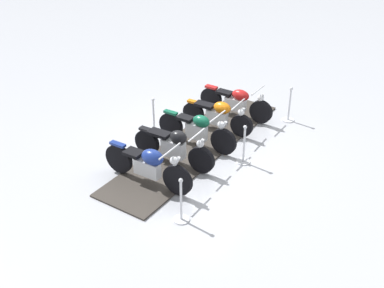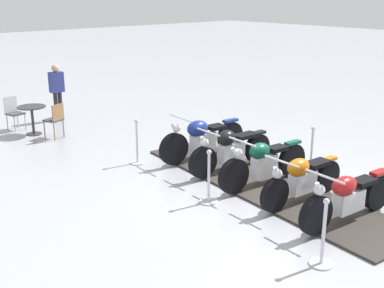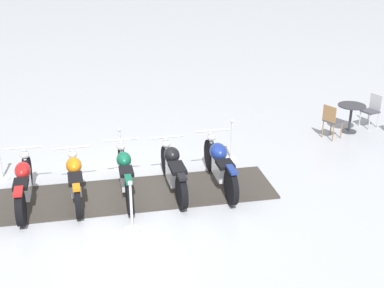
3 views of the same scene
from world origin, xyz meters
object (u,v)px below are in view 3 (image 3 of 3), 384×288
motorcycle_black (173,169)px  cafe_table (351,112)px  cafe_chair_near_table (332,119)px  motorcycle_copper (75,178)px  stanchion_left_mid (132,215)px  motorcycle_forest (125,173)px  motorcycle_navy (219,163)px  cafe_chair_across_table (372,109)px  stanchion_right_front (231,147)px  motorcycle_maroon (24,183)px  stanchion_right_mid (121,156)px  stanchion_right_rear (1,166)px

motorcycle_black → cafe_table: size_ratio=2.86×
motorcycle_black → cafe_chair_near_table: motorcycle_black is taller
motorcycle_copper → stanchion_left_mid: size_ratio=2.04×
motorcycle_copper → motorcycle_forest: bearing=-93.1°
motorcycle_navy → cafe_chair_across_table: size_ratio=2.53×
motorcycle_navy → stanchion_right_front: motorcycle_navy is taller
motorcycle_maroon → stanchion_right_mid: size_ratio=2.22×
motorcycle_forest → cafe_chair_near_table: bearing=-70.3°
stanchion_right_front → cafe_chair_near_table: 3.04m
motorcycle_navy → motorcycle_forest: motorcycle_navy is taller
motorcycle_navy → cafe_chair_near_table: 4.13m
motorcycle_navy → cafe_table: 4.95m
motorcycle_black → stanchion_right_mid: bearing=34.6°
motorcycle_maroon → stanchion_right_front: size_ratio=2.20×
motorcycle_navy → stanchion_right_mid: bearing=55.2°
motorcycle_black → stanchion_right_front: bearing=-53.2°
stanchion_right_front → stanchion_right_mid: size_ratio=1.01×
motorcycle_navy → motorcycle_copper: (-2.99, 0.31, -0.05)m
motorcycle_black → motorcycle_maroon: (-2.99, 0.33, -0.03)m
stanchion_right_front → cafe_chair_near_table: size_ratio=1.11×
motorcycle_black → cafe_chair_across_table: bearing=-68.2°
stanchion_left_mid → cafe_table: bearing=25.3°
motorcycle_black → stanchion_right_rear: bearing=67.5°
cafe_chair_near_table → stanchion_left_mid: bearing=-173.6°
stanchion_left_mid → stanchion_right_mid: size_ratio=1.01×
stanchion_left_mid → stanchion_right_rear: (-2.34, 2.98, -0.02)m
cafe_chair_across_table → stanchion_right_mid: bearing=-7.5°
motorcycle_copper → cafe_table: 7.71m
motorcycle_navy → cafe_chair_across_table: motorcycle_navy is taller
motorcycle_copper → cafe_table: (7.53, 1.67, 0.08)m
motorcycle_navy → motorcycle_maroon: 4.01m
stanchion_right_mid → cafe_table: size_ratio=1.32×
motorcycle_forest → stanchion_right_rear: bearing=62.3°
motorcycle_copper → cafe_table: motorcycle_copper is taller
motorcycle_maroon → motorcycle_copper: bearing=-90.9°
motorcycle_forest → stanchion_right_front: 2.96m
motorcycle_forest → stanchion_right_mid: size_ratio=2.22×
stanchion_left_mid → cafe_chair_across_table: stanchion_left_mid is taller
stanchion_right_mid → cafe_chair_across_table: stanchion_right_mid is taller
cafe_table → stanchion_right_mid: bearing=-175.9°
motorcycle_black → stanchion_left_mid: (-1.14, -1.27, -0.18)m
cafe_table → cafe_chair_near_table: 0.82m
stanchion_left_mid → stanchion_right_rear: size_ratio=1.00×
motorcycle_forest → stanchion_right_front: size_ratio=2.20×
cafe_chair_near_table → motorcycle_forest: bearing=174.9°
motorcycle_black → motorcycle_copper: motorcycle_black is taller
stanchion_right_rear → cafe_chair_near_table: bearing=-0.7°
stanchion_right_rear → stanchion_right_front: bearing=-6.1°
motorcycle_copper → motorcycle_maroon: (-1.00, 0.11, -0.01)m
stanchion_right_rear → stanchion_right_mid: bearing=-6.1°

